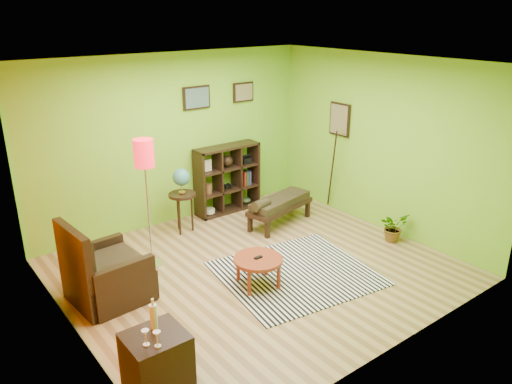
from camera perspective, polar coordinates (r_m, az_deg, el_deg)
ground at (r=7.07m, az=0.16°, el=-8.77°), size 5.00×5.00×0.00m
room_shell at (r=6.34m, az=-0.57°, el=5.38°), size 5.04×4.54×2.82m
zebra_rug at (r=6.97m, az=4.59°, el=-9.24°), size 2.22×2.06×0.01m
coffee_table at (r=6.52m, az=0.24°, el=-7.98°), size 0.65×0.65×0.42m
armchair at (r=6.51m, az=-16.96°, el=-9.21°), size 0.95×0.96×1.08m
side_cabinet at (r=4.98m, az=-11.24°, el=-18.72°), size 0.54×0.50×0.96m
floor_lamp at (r=6.75m, az=-12.60°, el=3.03°), size 0.28×0.28×1.83m
globe_table at (r=7.97m, az=-8.50°, el=0.86°), size 0.44×0.44×1.07m
cube_shelf at (r=8.82m, az=-3.21°, el=1.54°), size 1.20×0.35×1.20m
bench at (r=8.29m, az=2.61°, el=-1.37°), size 1.33×0.71×0.59m
potted_plant at (r=8.09m, az=15.39°, el=-4.19°), size 0.48×0.52×0.36m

